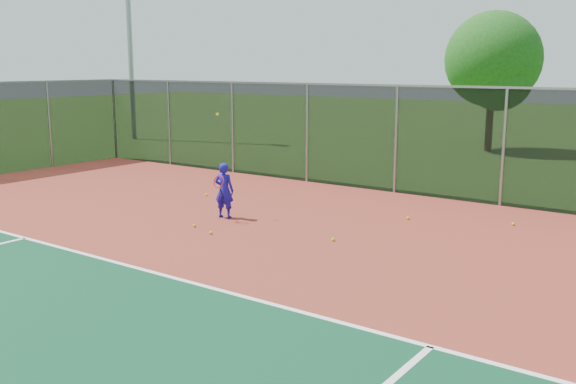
# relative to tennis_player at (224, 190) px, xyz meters

# --- Properties ---
(court_apron) EXTENTS (30.00, 20.00, 0.02)m
(court_apron) POSITION_rel_tennis_player_xyz_m (4.87, -4.85, -0.67)
(court_apron) COLOR maroon
(court_apron) RESTS_ON ground
(fence_back) EXTENTS (30.00, 0.06, 3.03)m
(fence_back) POSITION_rel_tennis_player_xyz_m (4.87, 5.15, 0.88)
(fence_back) COLOR black
(fence_back) RESTS_ON court_apron
(tennis_player) EXTENTS (0.59, 0.62, 2.46)m
(tennis_player) POSITION_rel_tennis_player_xyz_m (0.00, 0.00, 0.00)
(tennis_player) COLOR #1811A6
(tennis_player) RESTS_ON court_apron
(practice_ball_1) EXTENTS (0.07, 0.07, 0.07)m
(practice_ball_1) POSITION_rel_tennis_player_xyz_m (3.61, 2.36, -0.62)
(practice_ball_1) COLOR #B9D118
(practice_ball_1) RESTS_ON court_apron
(practice_ball_2) EXTENTS (0.07, 0.07, 0.07)m
(practice_ball_2) POSITION_rel_tennis_player_xyz_m (3.19, -0.27, -0.62)
(practice_ball_2) COLOR #B9D118
(practice_ball_2) RESTS_ON court_apron
(practice_ball_3) EXTENTS (0.07, 0.07, 0.07)m
(practice_ball_3) POSITION_rel_tennis_player_xyz_m (0.06, -1.09, -0.62)
(practice_ball_3) COLOR #B9D118
(practice_ball_3) RESTS_ON court_apron
(practice_ball_4) EXTENTS (0.07, 0.07, 0.07)m
(practice_ball_4) POSITION_rel_tennis_player_xyz_m (5.79, 3.22, -0.62)
(practice_ball_4) COLOR #B9D118
(practice_ball_4) RESTS_ON court_apron
(practice_ball_5) EXTENTS (0.07, 0.07, 0.07)m
(practice_ball_5) POSITION_rel_tennis_player_xyz_m (-2.10, 1.63, -0.62)
(practice_ball_5) COLOR #B9D118
(practice_ball_5) RESTS_ON court_apron
(practice_ball_6) EXTENTS (0.07, 0.07, 0.07)m
(practice_ball_6) POSITION_rel_tennis_player_xyz_m (0.78, -1.33, -0.62)
(practice_ball_6) COLOR #B9D118
(practice_ball_6) RESTS_ON court_apron
(tree_back_left) EXTENTS (3.94, 3.94, 5.79)m
(tree_back_left) POSITION_rel_tennis_player_xyz_m (1.06, 15.66, 2.95)
(tree_back_left) COLOR #392414
(tree_back_left) RESTS_ON ground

